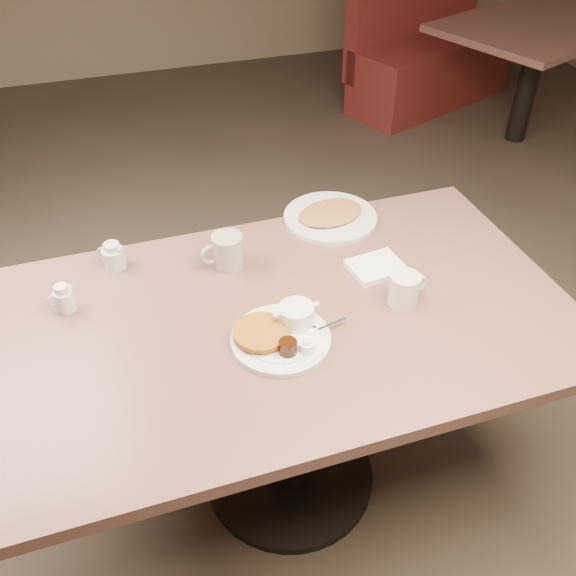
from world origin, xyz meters
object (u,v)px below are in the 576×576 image
object	(u,v)px
hash_plate	(330,216)
creamer_right	(113,256)
diner_table	(290,358)
main_plate	(281,332)
coffee_mug_far	(227,251)
booth_back_right	(437,47)
creamer_left	(64,299)
coffee_mug_near	(405,289)

from	to	relation	value
hash_plate	creamer_right	bearing A→B (deg)	-176.90
diner_table	hash_plate	bearing A→B (deg)	55.78
main_plate	coffee_mug_far	world-z (taller)	coffee_mug_far
coffee_mug_far	booth_back_right	world-z (taller)	booth_back_right
booth_back_right	coffee_mug_far	bearing A→B (deg)	-130.58
diner_table	booth_back_right	world-z (taller)	booth_back_right
creamer_left	hash_plate	world-z (taller)	creamer_left
coffee_mug_near	coffee_mug_far	bearing A→B (deg)	143.05
diner_table	creamer_left	world-z (taller)	creamer_left
booth_back_right	creamer_right	bearing A→B (deg)	-135.73
creamer_left	diner_table	bearing A→B (deg)	-19.64
diner_table	coffee_mug_near	world-z (taller)	coffee_mug_near
main_plate	coffee_mug_near	size ratio (longest dim) A/B	2.57
main_plate	hash_plate	bearing A→B (deg)	56.26
diner_table	creamer_left	bearing A→B (deg)	160.36
creamer_right	coffee_mug_far	bearing A→B (deg)	-17.25
coffee_mug_near	booth_back_right	world-z (taller)	booth_back_right
booth_back_right	creamer_left	bearing A→B (deg)	-135.58
creamer_left	creamer_right	size ratio (longest dim) A/B	0.97
coffee_mug_far	hash_plate	bearing A→B (deg)	19.75
diner_table	main_plate	xyz separation A→B (m)	(-0.05, -0.09, 0.19)
creamer_left	hash_plate	xyz separation A→B (m)	(0.83, 0.19, -0.02)
main_plate	coffee_mug_far	bearing A→B (deg)	99.16
coffee_mug_near	creamer_left	distance (m)	0.90
coffee_mug_far	diner_table	bearing A→B (deg)	-67.15
diner_table	hash_plate	world-z (taller)	hash_plate
coffee_mug_near	creamer_right	bearing A→B (deg)	150.67
main_plate	booth_back_right	world-z (taller)	booth_back_right
diner_table	coffee_mug_far	bearing A→B (deg)	112.85
main_plate	creamer_left	distance (m)	0.59
main_plate	coffee_mug_near	bearing A→B (deg)	5.17
coffee_mug_far	creamer_right	size ratio (longest dim) A/B	1.60
hash_plate	booth_back_right	size ratio (longest dim) A/B	0.20
creamer_right	main_plate	bearing A→B (deg)	-50.09
coffee_mug_near	hash_plate	size ratio (longest dim) A/B	0.34
coffee_mug_near	creamer_left	xyz separation A→B (m)	(-0.87, 0.25, -0.01)
diner_table	creamer_right	distance (m)	0.59
hash_plate	coffee_mug_far	bearing A→B (deg)	-160.25
main_plate	creamer_right	size ratio (longest dim) A/B	3.83
creamer_right	booth_back_right	distance (m)	3.36
coffee_mug_near	coffee_mug_far	xyz separation A→B (m)	(-0.41, 0.31, 0.00)
main_plate	creamer_left	bearing A→B (deg)	150.65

